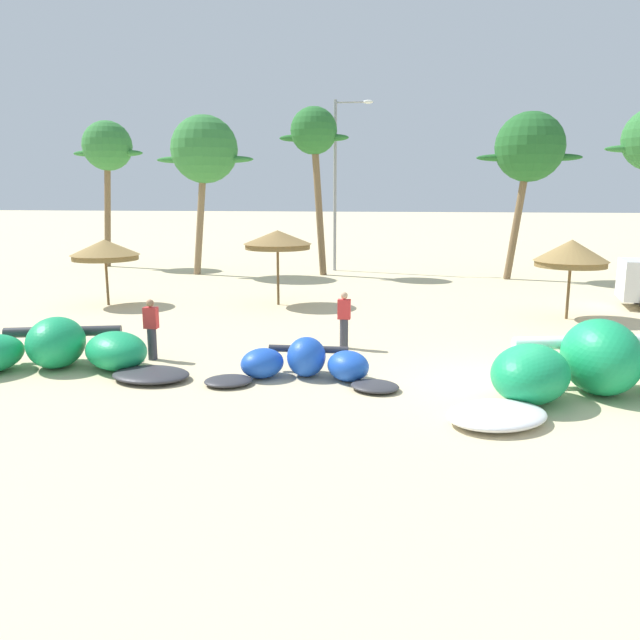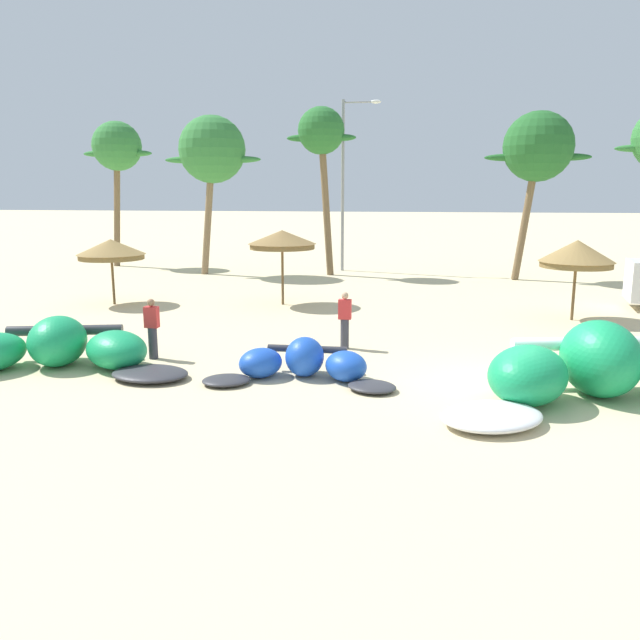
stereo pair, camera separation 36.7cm
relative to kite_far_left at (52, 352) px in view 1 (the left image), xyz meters
The scene contains 14 objects.
ground_plane 10.82m from the kite_far_left, ahead, with size 260.00×260.00×0.00m, color beige.
kite_far_left is the anchor object (origin of this frame).
kite_left 6.31m from the kite_far_left, ahead, with size 4.74×2.18×0.95m.
kite_left_of_center 13.00m from the kite_far_left, ahead, with size 8.04×4.65×1.66m.
beach_umbrella_near_van 9.62m from the kite_far_left, 108.39° to the left, with size 2.63×2.63×2.57m.
beach_umbrella_middle 10.84m from the kite_far_left, 70.08° to the left, with size 2.65×2.65×2.92m.
beach_umbrella_near_palms 16.74m from the kite_far_left, 31.24° to the left, with size 2.52×2.52×2.77m.
person_near_kites 7.68m from the kite_far_left, 25.67° to the left, with size 0.36×0.24×1.62m.
person_by_umbrellas 2.47m from the kite_far_left, 34.31° to the left, with size 0.36×0.24×1.62m.
palm_leftmost 24.00m from the kite_far_left, 112.14° to the left, with size 4.24×2.83×8.41m.
palm_left 19.65m from the kite_far_left, 96.16° to the left, with size 5.23×3.48×8.30m.
palm_left_of_gap 20.79m from the kite_far_left, 79.24° to the left, with size 3.63×2.42×8.69m.
palm_center_left 24.56m from the kite_far_left, 52.81° to the left, with size 5.07×3.38×8.23m.
lamppost_west 22.39m from the kite_far_left, 77.57° to the left, with size 2.14×0.24×9.27m.
Camera 1 is at (-2.13, -14.36, 4.36)m, focal length 35.33 mm.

